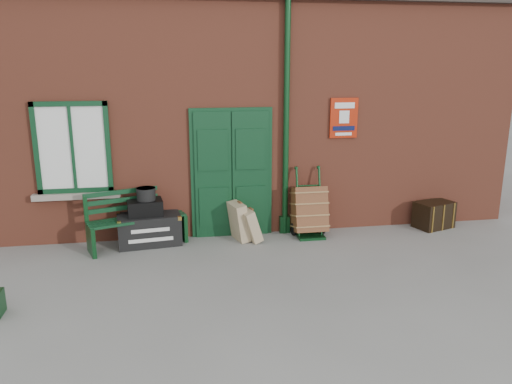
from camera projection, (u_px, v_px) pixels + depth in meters
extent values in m
plane|color=gray|center=(264.00, 265.00, 7.60)|extent=(80.00, 80.00, 0.00)
cube|color=brown|center=(233.00, 112.00, 10.44)|extent=(10.00, 4.00, 4.00)
cube|color=#38302B|center=(232.00, 3.00, 9.90)|extent=(10.30, 4.30, 0.30)
cube|color=#0E361C|center=(232.00, 175.00, 8.67)|extent=(1.42, 0.12, 2.32)
cube|color=white|center=(72.00, 148.00, 8.09)|extent=(1.20, 0.08, 1.50)
cylinder|color=#0D3618|center=(286.00, 122.00, 8.56)|extent=(0.10, 0.10, 4.00)
cube|color=#AE230C|center=(344.00, 118.00, 8.77)|extent=(0.50, 0.03, 0.70)
cube|color=#0E361C|center=(137.00, 219.00, 8.27)|extent=(1.64, 0.92, 0.04)
cube|color=#0E361C|center=(132.00, 199.00, 8.39)|extent=(1.52, 0.56, 0.42)
cube|color=#0D3618|center=(91.00, 240.00, 7.97)|extent=(0.22, 0.47, 0.48)
cube|color=#0D3618|center=(181.00, 226.00, 8.68)|extent=(0.22, 0.47, 0.48)
cube|color=black|center=(149.00, 229.00, 8.44)|extent=(1.09, 0.68, 0.52)
cube|color=black|center=(145.00, 207.00, 8.33)|extent=(0.61, 0.48, 0.26)
cylinder|color=black|center=(146.00, 194.00, 8.28)|extent=(0.34, 0.34, 0.21)
cube|color=tan|center=(239.00, 221.00, 8.61)|extent=(0.39, 0.52, 0.67)
cube|color=tan|center=(250.00, 225.00, 8.55)|extent=(0.43, 0.49, 0.58)
cube|color=#0D3618|center=(311.00, 236.00, 8.79)|extent=(0.47, 0.34, 0.05)
cylinder|color=#0D3618|center=(298.00, 203.00, 8.77)|extent=(0.04, 0.33, 1.18)
cylinder|color=#0D3618|center=(320.00, 202.00, 8.83)|extent=(0.04, 0.33, 1.18)
cylinder|color=black|center=(293.00, 229.00, 8.90)|extent=(0.05, 0.22, 0.22)
cylinder|color=black|center=(323.00, 228.00, 8.98)|extent=(0.05, 0.22, 0.22)
cube|color=brown|center=(309.00, 209.00, 8.81)|extent=(0.58, 0.63, 0.87)
cube|color=black|center=(434.00, 215.00, 9.30)|extent=(0.79, 0.64, 0.49)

